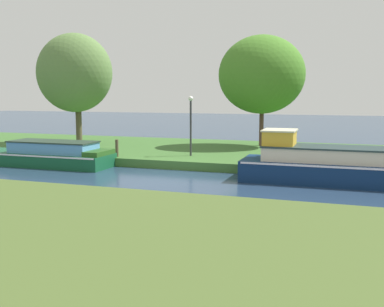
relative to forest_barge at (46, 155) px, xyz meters
The scene contains 9 objects.
ground_plane 6.60m from the forest_barge, 10.50° to the right, with size 120.00×120.00×0.00m, color navy.
riverbank_far 8.70m from the forest_barge, 41.85° to the left, with size 72.00×10.00×0.40m, color #3A652C.
riverbank_near 12.09m from the forest_barge, 57.59° to the right, with size 72.00×10.00×0.40m, color #475B28.
forest_barge is the anchor object (origin of this frame).
navy_narrowboat 14.85m from the forest_barge, ahead, with size 10.86×2.28×2.02m.
willow_tree_left 7.37m from the forest_barge, 109.43° to the left, with size 4.86×3.46×6.65m.
willow_tree_centre 12.58m from the forest_barge, 41.13° to the left, with size 4.94×4.29×6.35m.
lamp_post 7.22m from the forest_barge, 23.21° to the left, with size 0.24×0.24×2.93m.
mooring_post_near 3.42m from the forest_barge, 22.83° to the left, with size 0.15×0.15×0.83m, color #4B412D.
Camera 1 is at (7.00, -16.68, 3.41)m, focal length 41.75 mm.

